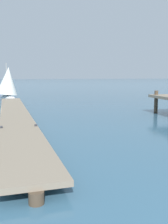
{
  "coord_description": "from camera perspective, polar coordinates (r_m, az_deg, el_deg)",
  "views": [
    {
      "loc": [
        -4.74,
        -1.46,
        2.89
      ],
      "look_at": [
        -1.67,
        8.68,
        1.4
      ],
      "focal_mm": 42.01,
      "sensor_mm": 36.0,
      "label": 1
    }
  ],
  "objects": [
    {
      "name": "distant_sailboat",
      "position": [
        31.48,
        -16.28,
        5.99
      ],
      "size": [
        3.22,
        4.88,
        4.27
      ],
      "color": "silver",
      "rests_on": "ground"
    },
    {
      "name": "floating_dock",
      "position": [
        17.44,
        -14.78,
        -0.59
      ],
      "size": [
        1.84,
        23.53,
        0.53
      ],
      "color": "gray",
      "rests_on": "ground"
    }
  ]
}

